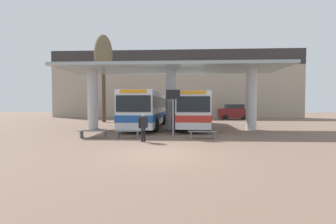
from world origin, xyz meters
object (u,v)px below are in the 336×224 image
object	(u,v)px
transit_bus_center_bay	(192,108)
info_sign_platform	(173,103)
waiting_bench_near_pillar	(202,133)
pedestrian_waiting	(143,125)
transit_bus_left_bay	(147,108)
parked_car_street	(234,112)
poplar_tree_behind_left	(103,57)
waiting_bench_far_platform	(93,132)
waiting_bench_mid_platform	(128,133)

from	to	relation	value
transit_bus_center_bay	info_sign_platform	xyz separation A→B (m)	(-1.57, -6.52, 0.43)
waiting_bench_near_pillar	pedestrian_waiting	bearing A→B (deg)	-159.15
transit_bus_left_bay	waiting_bench_near_pillar	xyz separation A→B (m)	(4.38, -6.46, -1.41)
pedestrian_waiting	parked_car_street	distance (m)	21.63
pedestrian_waiting	poplar_tree_behind_left	bearing A→B (deg)	81.03
waiting_bench_near_pillar	transit_bus_left_bay	bearing A→B (deg)	124.13
transit_bus_left_bay	poplar_tree_behind_left	world-z (taller)	poplar_tree_behind_left
transit_bus_center_bay	poplar_tree_behind_left	world-z (taller)	poplar_tree_behind_left
pedestrian_waiting	parked_car_street	xyz separation A→B (m)	(9.66, 19.35, 0.06)
transit_bus_left_bay	poplar_tree_behind_left	xyz separation A→B (m)	(-5.95, 5.83, 5.94)
waiting_bench_near_pillar	poplar_tree_behind_left	size ratio (longest dim) A/B	0.17
waiting_bench_near_pillar	parked_car_street	distance (m)	19.11
info_sign_platform	parked_car_street	size ratio (longest dim) A/B	0.68
transit_bus_center_bay	waiting_bench_near_pillar	distance (m)	7.26
waiting_bench_near_pillar	waiting_bench_far_platform	distance (m)	6.80
waiting_bench_mid_platform	parked_car_street	distance (m)	21.06
transit_bus_left_bay	waiting_bench_mid_platform	distance (m)	6.62
waiting_bench_far_platform	parked_car_street	size ratio (longest dim) A/B	0.42
poplar_tree_behind_left	waiting_bench_far_platform	bearing A→B (deg)	-73.97
transit_bus_center_bay	parked_car_street	distance (m)	12.71
waiting_bench_mid_platform	info_sign_platform	size ratio (longest dim) A/B	0.51
transit_bus_left_bay	info_sign_platform	xyz separation A→B (m)	(2.57, -5.86, 0.41)
poplar_tree_behind_left	parked_car_street	size ratio (longest dim) A/B	2.31
waiting_bench_far_platform	parked_car_street	xyz separation A→B (m)	(13.03, 18.05, 0.68)
info_sign_platform	pedestrian_waiting	size ratio (longest dim) A/B	1.92
waiting_bench_near_pillar	waiting_bench_mid_platform	distance (m)	4.60
info_sign_platform	parked_car_street	world-z (taller)	info_sign_platform
waiting_bench_mid_platform	poplar_tree_behind_left	bearing A→B (deg)	114.97
transit_bus_left_bay	pedestrian_waiting	world-z (taller)	transit_bus_left_bay
waiting_bench_far_platform	info_sign_platform	world-z (taller)	info_sign_platform
transit_bus_center_bay	pedestrian_waiting	distance (m)	9.05
poplar_tree_behind_left	waiting_bench_near_pillar	bearing A→B (deg)	-49.97
waiting_bench_near_pillar	info_sign_platform	size ratio (longest dim) A/B	0.58
transit_bus_center_bay	poplar_tree_behind_left	size ratio (longest dim) A/B	1.09
transit_bus_center_bay	waiting_bench_near_pillar	bearing A→B (deg)	94.26
waiting_bench_near_pillar	waiting_bench_far_platform	world-z (taller)	same
waiting_bench_near_pillar	info_sign_platform	world-z (taller)	info_sign_platform
transit_bus_left_bay	info_sign_platform	bearing A→B (deg)	115.03
pedestrian_waiting	poplar_tree_behind_left	world-z (taller)	poplar_tree_behind_left
waiting_bench_mid_platform	pedestrian_waiting	xyz separation A→B (m)	(1.18, -1.30, 0.63)
waiting_bench_near_pillar	parked_car_street	xyz separation A→B (m)	(6.24, 18.05, 0.68)
info_sign_platform	poplar_tree_behind_left	xyz separation A→B (m)	(-8.52, 11.69, 5.53)
pedestrian_waiting	waiting_bench_near_pillar	bearing A→B (deg)	-15.03
transit_bus_left_bay	parked_car_street	bearing A→B (deg)	-131.18
waiting_bench_far_platform	poplar_tree_behind_left	bearing A→B (deg)	106.03
transit_bus_left_bay	pedestrian_waiting	size ratio (longest dim) A/B	6.74
waiting_bench_near_pillar	info_sign_platform	xyz separation A→B (m)	(-1.81, 0.60, 1.81)
transit_bus_left_bay	parked_car_street	size ratio (longest dim) A/B	2.41
transit_bus_center_bay	info_sign_platform	distance (m)	6.72
transit_bus_center_bay	waiting_bench_mid_platform	xyz separation A→B (m)	(-4.36, -7.13, -1.39)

